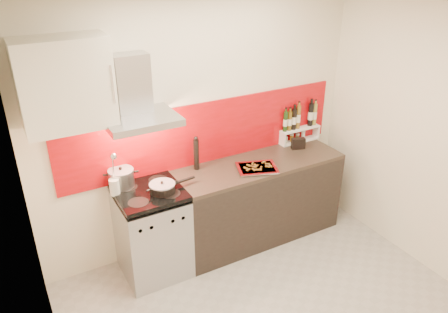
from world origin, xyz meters
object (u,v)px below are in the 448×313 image
stock_pot (121,178)px  pepper_mill (196,153)px  range_stove (153,233)px  counter (258,200)px  baking_tray (257,168)px  saute_pan (163,187)px

stock_pot → pepper_mill: bearing=-0.5°
range_stove → counter: bearing=0.2°
counter → baking_tray: size_ratio=3.82×
baking_tray → range_stove: bearing=174.1°
pepper_mill → stock_pot: bearing=179.5°
range_stove → counter: size_ratio=0.51×
pepper_mill → range_stove: bearing=-161.9°
saute_pan → range_stove: bearing=144.6°
stock_pot → pepper_mill: pepper_mill is taller
saute_pan → pepper_mill: size_ratio=1.28×
range_stove → saute_pan: size_ratio=2.01×
baking_tray → counter: bearing=48.1°
range_stove → stock_pot: (-0.19, 0.20, 0.56)m
baking_tray → stock_pot: bearing=166.5°
range_stove → saute_pan: saute_pan is taller
counter → stock_pot: stock_pot is taller
counter → stock_pot: 1.50m
counter → saute_pan: size_ratio=3.97×
range_stove → counter: 1.20m
pepper_mill → baking_tray: pepper_mill is taller
saute_pan → baking_tray: bearing=-2.0°
pepper_mill → baking_tray: (0.52, -0.30, -0.15)m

